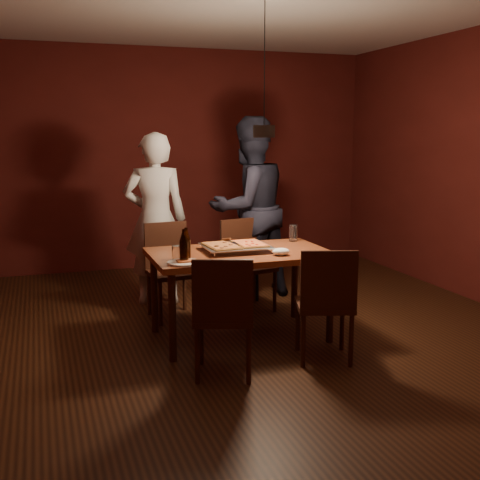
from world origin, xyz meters
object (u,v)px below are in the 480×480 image
object	(u,v)px
pendant_lamp	(264,130)
pizza_tray	(236,248)
chair_near_left	(223,306)
chair_near_right	(326,295)
chair_far_right	(244,256)
plate_slice	(185,262)
diner_dark	(249,209)
chair_far_left	(169,261)
beer_bottle_a	(184,246)
beer_bottle_b	(186,244)
diner_white	(155,219)
dining_table	(240,260)

from	to	relation	value
pendant_lamp	pizza_tray	bearing A→B (deg)	166.08
chair_near_left	chair_near_right	world-z (taller)	same
chair_far_right	plate_slice	distance (m)	1.42
diner_dark	pendant_lamp	distance (m)	1.49
chair_near_right	pizza_tray	size ratio (longest dim) A/B	0.96
chair_near_right	chair_far_left	bearing A→B (deg)	136.37
beer_bottle_a	plate_slice	distance (m)	0.12
plate_slice	chair_far_right	bearing A→B (deg)	51.92
chair_far_left	beer_bottle_b	size ratio (longest dim) A/B	1.85
chair_near_right	diner_white	world-z (taller)	diner_white
pizza_tray	beer_bottle_b	distance (m)	0.56
chair_near_left	plate_slice	world-z (taller)	chair_near_left
chair_near_left	plate_slice	xyz separation A→B (m)	(-0.16, 0.50, 0.22)
dining_table	chair_near_right	distance (m)	0.89
plate_slice	pendant_lamp	xyz separation A→B (m)	(0.76, 0.29, 1.00)
chair_far_right	plate_slice	xyz separation A→B (m)	(-0.87, -1.11, 0.22)
pizza_tray	diner_white	xyz separation A→B (m)	(-0.45, 1.26, 0.10)
chair_near_left	beer_bottle_a	bearing A→B (deg)	125.88
chair_near_left	plate_slice	distance (m)	0.57
chair_near_left	beer_bottle_b	distance (m)	0.71
pizza_tray	pendant_lamp	world-z (taller)	pendant_lamp
chair_far_right	beer_bottle_a	bearing A→B (deg)	36.83
diner_dark	dining_table	bearing A→B (deg)	50.46
plate_slice	diner_dark	world-z (taller)	diner_dark
diner_white	diner_dark	bearing A→B (deg)	-175.60
chair_near_right	plate_slice	bearing A→B (deg)	172.77
diner_white	plate_slice	bearing A→B (deg)	97.60
chair_far_right	diner_dark	distance (m)	0.61
chair_far_left	pendant_lamp	world-z (taller)	pendant_lamp
chair_near_left	chair_near_right	xyz separation A→B (m)	(0.83, 0.05, 0.00)
chair_far_left	plate_slice	world-z (taller)	chair_far_left
chair_near_right	plate_slice	distance (m)	1.10
chair_near_left	beer_bottle_a	size ratio (longest dim) A/B	2.02
plate_slice	diner_dark	size ratio (longest dim) A/B	0.14
dining_table	plate_slice	world-z (taller)	plate_slice
chair_near_left	pizza_tray	bearing A→B (deg)	85.50
dining_table	chair_far_right	size ratio (longest dim) A/B	2.93
pizza_tray	beer_bottle_b	world-z (taller)	beer_bottle_b
dining_table	chair_far_right	world-z (taller)	chair_far_right
dining_table	chair_far_right	xyz separation A→B (m)	(0.31, 0.80, -0.14)
diner_white	pizza_tray	bearing A→B (deg)	120.11
chair_near_right	diner_dark	distance (m)	2.00
chair_far_left	chair_far_right	distance (m)	0.75
beer_bottle_b	pizza_tray	bearing A→B (deg)	26.33
chair_far_left	beer_bottle_a	world-z (taller)	beer_bottle_a
plate_slice	diner_dark	distance (m)	1.85
chair_near_left	chair_near_right	distance (m)	0.83
dining_table	diner_white	bearing A→B (deg)	110.00
chair_near_right	diner_dark	xyz separation A→B (m)	(0.07, 1.96, 0.42)
dining_table	chair_far_left	xyz separation A→B (m)	(-0.44, 0.81, -0.14)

